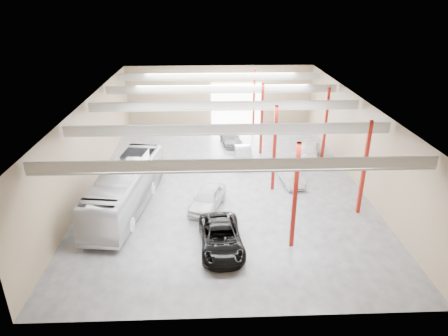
{
  "coord_description": "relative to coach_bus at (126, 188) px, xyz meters",
  "views": [
    {
      "loc": [
        -1.3,
        -31.09,
        14.79
      ],
      "look_at": [
        -0.19,
        -2.59,
        2.2
      ],
      "focal_mm": 32.0,
      "sensor_mm": 36.0,
      "label": 1
    }
  ],
  "objects": [
    {
      "name": "car_row_a",
      "position": [
        5.96,
        -0.27,
        -0.86
      ],
      "size": [
        3.24,
        4.98,
        1.58
      ],
      "primitive_type": "imported",
      "rotation": [
        0.0,
        0.0,
        -0.32
      ],
      "color": "silver",
      "rests_on": "ground"
    },
    {
      "name": "depot_shell",
      "position": [
        7.59,
        5.12,
        3.33
      ],
      "size": [
        22.12,
        32.12,
        7.06
      ],
      "color": "#47474C",
      "rests_on": "ground"
    },
    {
      "name": "car_row_c",
      "position": [
        8.43,
        13.64,
        -0.97
      ],
      "size": [
        2.45,
        4.87,
        1.35
      ],
      "primitive_type": "imported",
      "rotation": [
        0.0,
        0.0,
        0.12
      ],
      "color": "slate",
      "rests_on": "ground"
    },
    {
      "name": "car_right_far",
      "position": [
        15.76,
        8.97,
        -0.84
      ],
      "size": [
        3.24,
        5.1,
        1.62
      ],
      "primitive_type": "imported",
      "rotation": [
        0.0,
        0.0,
        -0.3
      ],
      "color": "silver",
      "rests_on": "ground"
    },
    {
      "name": "car_right_near",
      "position": [
        12.96,
        3.77,
        -0.97
      ],
      "size": [
        1.88,
        4.24,
        1.35
      ],
      "primitive_type": "imported",
      "rotation": [
        0.0,
        0.0,
        0.11
      ],
      "color": "silver",
      "rests_on": "ground"
    },
    {
      "name": "black_sedan",
      "position": [
        6.79,
        -5.47,
        -0.87
      ],
      "size": [
        2.95,
        5.76,
        1.56
      ],
      "primitive_type": "imported",
      "rotation": [
        0.0,
        0.0,
        0.07
      ],
      "color": "black",
      "rests_on": "ground"
    },
    {
      "name": "coach_bus",
      "position": [
        0.0,
        0.0,
        0.0
      ],
      "size": [
        4.34,
        12.11,
        3.3
      ],
      "primitive_type": "imported",
      "rotation": [
        0.0,
        0.0,
        -0.13
      ],
      "color": "silver",
      "rests_on": "ground"
    },
    {
      "name": "car_row_b",
      "position": [
        9.34,
        8.4,
        -0.94
      ],
      "size": [
        1.52,
        4.33,
        1.42
      ],
      "primitive_type": "imported",
      "rotation": [
        0.0,
        0.0,
        0.0
      ],
      "color": "#B0AFB4",
      "rests_on": "ground"
    }
  ]
}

